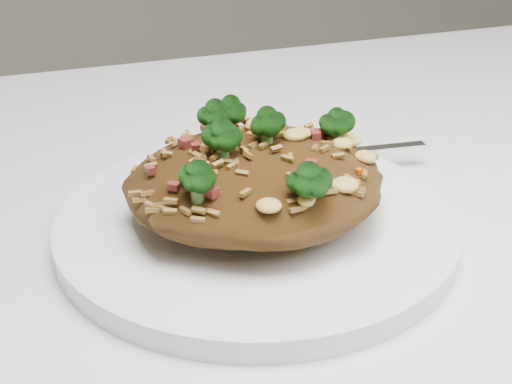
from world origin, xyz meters
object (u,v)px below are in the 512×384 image
(fried_rice, at_px, (256,169))
(fork, at_px, (329,154))
(dining_table, at_px, (410,337))
(plate, at_px, (256,224))

(fried_rice, bearing_deg, fork, 39.02)
(dining_table, relative_size, fork, 7.38)
(dining_table, xyz_separation_m, fork, (-0.03, 0.09, 0.11))
(dining_table, relative_size, fried_rice, 7.79)
(dining_table, height_order, plate, plate)
(dining_table, xyz_separation_m, fried_rice, (-0.10, 0.02, 0.13))
(fried_rice, height_order, fork, fried_rice)
(fork, bearing_deg, fried_rice, -134.83)
(dining_table, bearing_deg, fork, 106.95)
(plate, distance_m, fried_rice, 0.04)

